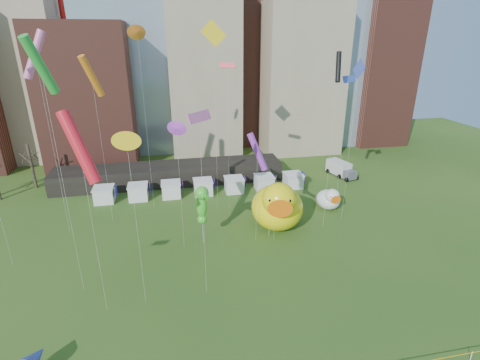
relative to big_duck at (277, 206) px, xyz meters
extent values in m
cube|color=gray|center=(-39.29, 38.95, 17.74)|extent=(14.00, 12.00, 42.00)
cube|color=brown|center=(-27.29, 32.95, 9.74)|extent=(16.00, 14.00, 26.00)
cube|color=#8C9EB2|center=(-15.29, 40.95, 24.24)|extent=(12.00, 12.00, 55.00)
cube|color=gray|center=(-5.29, 36.95, 13.74)|extent=(14.00, 14.00, 34.00)
cube|color=gray|center=(14.71, 34.95, 11.74)|extent=(16.00, 14.00, 30.00)
cube|color=#8C9EB2|center=(24.71, 38.95, 20.74)|extent=(14.00, 12.00, 48.00)
cube|color=brown|center=(34.71, 36.95, 14.74)|extent=(12.00, 12.00, 36.00)
cube|color=black|center=(-13.29, 18.95, -1.66)|extent=(38.00, 6.00, 3.20)
cube|color=white|center=(-23.29, 12.95, -2.16)|extent=(2.80, 2.80, 2.20)
cube|color=red|center=(-21.49, 12.95, -1.66)|extent=(0.08, 1.40, 1.60)
cube|color=white|center=(-18.29, 12.95, -2.16)|extent=(2.80, 2.80, 2.20)
cube|color=red|center=(-16.49, 12.95, -1.66)|extent=(0.08, 1.40, 1.60)
cube|color=white|center=(-13.29, 12.95, -2.16)|extent=(2.80, 2.80, 2.20)
cube|color=red|center=(-11.49, 12.95, -1.66)|extent=(0.08, 1.40, 1.60)
cube|color=white|center=(-8.29, 12.95, -2.16)|extent=(2.80, 2.80, 2.20)
cube|color=red|center=(-6.49, 12.95, -1.66)|extent=(0.08, 1.40, 1.60)
cube|color=white|center=(-3.29, 12.95, -2.16)|extent=(2.80, 2.80, 2.20)
cube|color=red|center=(-1.49, 12.95, -1.66)|extent=(0.08, 1.40, 1.60)
cube|color=white|center=(1.71, 12.95, -2.16)|extent=(2.80, 2.80, 2.20)
cube|color=red|center=(3.51, 12.95, -1.66)|extent=(0.08, 1.40, 1.60)
cube|color=white|center=(6.71, 12.95, -2.16)|extent=(2.80, 2.80, 2.20)
cube|color=red|center=(8.51, 12.95, -1.66)|extent=(0.08, 1.40, 1.60)
cylinder|color=#382B21|center=(-35.29, 20.95, 0.49)|extent=(0.44, 0.44, 7.50)
cylinder|color=white|center=(8.71, -23.05, -2.81)|extent=(0.06, 0.06, 0.90)
ellipsoid|color=#FFEA0D|center=(0.13, 0.53, -0.48)|extent=(8.40, 9.26, 5.56)
ellipsoid|color=#FFEA0D|center=(0.85, 3.51, -0.63)|extent=(2.13, 1.83, 2.25)
sphere|color=#FFEA0D|center=(-0.46, -1.89, 1.75)|extent=(5.04, 5.04, 4.18)
cone|color=orange|center=(-0.87, -3.62, 1.61)|extent=(2.68, 2.37, 2.30)
sphere|color=white|center=(-1.84, -2.74, 2.31)|extent=(0.75, 0.75, 0.75)
sphere|color=white|center=(0.39, -3.28, 2.31)|extent=(0.75, 0.75, 0.75)
sphere|color=black|center=(-1.93, -3.08, 2.31)|extent=(0.38, 0.38, 0.38)
sphere|color=black|center=(0.31, -3.62, 2.31)|extent=(0.38, 0.38, 0.38)
ellipsoid|color=white|center=(9.03, 4.26, -1.89)|extent=(3.33, 3.90, 2.74)
ellipsoid|color=white|center=(9.03, 5.77, -1.97)|extent=(0.91, 0.71, 1.11)
sphere|color=white|center=(9.04, 3.03, -0.79)|extent=(2.07, 2.07, 2.06)
cone|color=orange|center=(9.04, 2.16, -0.86)|extent=(1.14, 0.93, 1.13)
sphere|color=white|center=(8.48, 2.46, -0.52)|extent=(0.37, 0.37, 0.37)
sphere|color=white|center=(9.61, 2.47, -0.52)|extent=(0.37, 0.37, 0.37)
sphere|color=black|center=(8.48, 2.29, -0.52)|extent=(0.19, 0.19, 0.19)
sphere|color=black|center=(9.61, 2.29, -0.52)|extent=(0.19, 0.19, 0.19)
cylinder|color=silver|center=(-9.82, -1.71, -0.77)|extent=(0.03, 0.03, 4.98)
ellipsoid|color=green|center=(-9.82, -1.71, 1.72)|extent=(1.54, 1.42, 3.13)
sphere|color=green|center=(-9.82, -1.86, 3.40)|extent=(2.11, 2.11, 1.60)
cone|color=green|center=(-9.82, -2.58, 3.32)|extent=(0.92, 1.14, 0.56)
sphere|color=green|center=(-9.82, -1.66, -0.08)|extent=(1.12, 1.12, 1.12)
cylinder|color=silver|center=(-1.56, -1.84, -1.28)|extent=(0.03, 0.03, 3.97)
ellipsoid|color=purple|center=(-1.56, -1.84, 0.70)|extent=(1.19, 1.04, 2.66)
sphere|color=purple|center=(-1.56, -1.99, 2.13)|extent=(1.59, 1.59, 1.36)
cone|color=purple|center=(-1.56, -2.60, 2.06)|extent=(0.63, 0.92, 0.47)
sphere|color=purple|center=(-1.56, -1.79, -0.82)|extent=(0.95, 0.95, 0.95)
cone|color=navy|center=(-23.80, -17.54, -1.84)|extent=(2.09, 2.20, 1.53)
cube|color=silver|center=(16.70, 16.82, -1.85)|extent=(3.33, 4.97, 2.27)
cube|color=#595960|center=(17.48, 14.02, -2.31)|extent=(2.46, 2.14, 1.46)
cylinder|color=black|center=(16.04, 14.94, -2.85)|extent=(0.44, 0.85, 0.82)
cylinder|color=black|center=(18.23, 15.55, -2.85)|extent=(0.44, 0.85, 0.82)
cylinder|color=black|center=(15.21, 17.92, -2.85)|extent=(0.44, 0.85, 0.82)
cylinder|color=black|center=(17.40, 18.53, -2.85)|extent=(0.44, 0.85, 0.82)
cylinder|color=silver|center=(-5.20, 6.45, 6.78)|extent=(0.02, 0.02, 20.08)
cube|color=red|center=(-5.20, 6.45, 16.82)|extent=(2.05, 1.15, 0.65)
cylinder|color=silver|center=(-10.46, -10.95, 5.43)|extent=(0.02, 0.02, 17.38)
cube|color=pink|center=(-10.46, -10.95, 14.12)|extent=(2.15, 2.23, 0.83)
cylinder|color=silver|center=(-1.19, -2.74, 1.11)|extent=(0.02, 0.02, 8.75)
cube|color=black|center=(-1.19, -2.74, 5.49)|extent=(0.95, 2.17, 0.68)
cylinder|color=silver|center=(-22.38, -8.30, 7.40)|extent=(0.02, 0.02, 21.33)
cylinder|color=green|center=(-22.38, -8.30, 18.07)|extent=(2.07, 2.74, 4.63)
cylinder|color=silver|center=(-16.27, -11.28, 4.64)|extent=(0.02, 0.02, 15.80)
cone|color=yellow|center=(-16.27, -11.28, 12.54)|extent=(1.59, 0.41, 1.57)
cylinder|color=silver|center=(9.78, 3.26, 5.97)|extent=(0.02, 0.02, 18.46)
cube|color=blue|center=(9.78, 3.26, 15.20)|extent=(2.56, 1.85, 0.86)
cylinder|color=silver|center=(-21.43, 6.58, 6.27)|extent=(0.02, 0.02, 19.07)
cylinder|color=orange|center=(-21.43, 6.58, 15.81)|extent=(2.51, 2.82, 5.00)
cylinder|color=silver|center=(-3.38, -2.35, 2.43)|extent=(0.02, 0.02, 11.39)
cylinder|color=purple|center=(-3.38, -2.35, 8.12)|extent=(2.55, 2.03, 4.36)
cylinder|color=silver|center=(-26.31, 3.79, 7.55)|extent=(0.02, 0.02, 21.63)
cylinder|color=pink|center=(-26.31, 3.79, 18.37)|extent=(3.15, 1.84, 5.17)
cylinder|color=silver|center=(6.16, -0.81, 6.87)|extent=(0.02, 0.02, 20.26)
cylinder|color=black|center=(6.16, -0.81, 17.00)|extent=(1.20, 2.04, 3.34)
cylinder|color=silver|center=(-6.66, 8.06, 8.64)|extent=(0.02, 0.02, 23.80)
cube|color=yellow|center=(-6.66, 8.06, 20.53)|extent=(3.26, 0.35, 3.27)
cylinder|color=silver|center=(9.55, 0.72, 6.68)|extent=(0.02, 0.02, 19.88)
cube|color=blue|center=(9.55, 0.72, 16.62)|extent=(0.25, 2.48, 2.48)
cylinder|color=silver|center=(-15.94, 9.52, 8.69)|extent=(0.02, 0.02, 23.91)
cone|color=orange|center=(-15.94, 9.52, 20.65)|extent=(1.56, 1.24, 1.78)
cylinder|color=silver|center=(-12.19, -2.47, 3.99)|extent=(0.02, 0.02, 14.51)
cone|color=purple|center=(-12.19, -2.47, 11.24)|extent=(1.42, 0.95, 1.53)
cylinder|color=silver|center=(-19.74, -11.66, 4.51)|extent=(0.02, 0.02, 15.54)
cylinder|color=red|center=(-19.74, -11.66, 12.28)|extent=(3.24, 2.86, 5.73)
camera|label=1|loc=(-12.91, -39.97, 20.13)|focal=27.00mm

